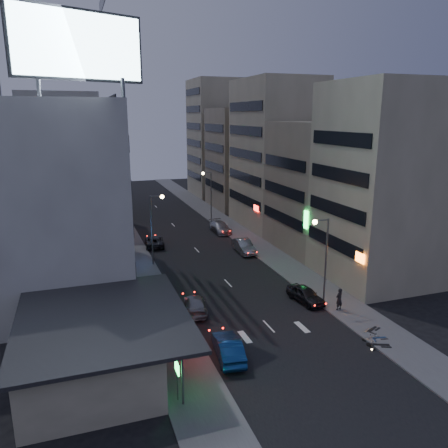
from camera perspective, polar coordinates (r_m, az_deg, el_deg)
name	(u,v)px	position (r m, az deg, el deg)	size (l,w,h in m)	color
ground	(292,351)	(33.60, 8.82, -16.03)	(180.00, 180.00, 0.00)	black
sidewalk_left	(130,247)	(58.32, -12.24, -2.94)	(4.00, 120.00, 0.12)	#4C4C4F
sidewalk_right	(244,236)	(62.04, 2.58, -1.60)	(4.00, 120.00, 0.12)	#4C4C4F
food_court	(91,344)	(31.26, -17.01, -14.80)	(11.00, 13.00, 3.88)	tan
white_building	(45,197)	(46.31, -22.39, 3.34)	(14.00, 24.00, 18.00)	beige
shophouse_near	(380,184)	(46.77, 19.74, 4.91)	(10.00, 11.00, 20.00)	tan
shophouse_mid	(323,187)	(56.65, 12.77, 4.79)	(11.00, 12.00, 16.00)	gray
shophouse_far	(275,154)	(67.40, 6.72, 9.02)	(10.00, 14.00, 22.00)	tan
far_left_a	(63,161)	(70.90, -20.24, 7.70)	(11.00, 10.00, 20.00)	beige
far_left_b	(63,168)	(84.10, -20.32, 6.83)	(12.00, 10.00, 15.00)	gray
far_right_a	(242,159)	(81.49, 2.42, 8.54)	(11.00, 12.00, 18.00)	gray
far_right_b	(221,138)	(94.58, -0.41, 11.12)	(12.00, 12.00, 24.00)	tan
billboard	(79,46)	(35.90, -18.41, 21.24)	(9.52, 3.75, 6.20)	#595B60
street_lamp_right_near	(323,250)	(39.01, 12.75, -3.29)	(1.60, 0.44, 8.02)	#595B60
street_lamp_left	(155,220)	(49.57, -9.01, 0.57)	(1.60, 0.44, 8.02)	#595B60
street_lamp_right_far	(209,189)	(69.46, -2.02, 4.57)	(1.60, 0.44, 8.02)	#595B60
parked_car_right_near	(306,295)	(41.26, 10.60, -9.06)	(1.73, 4.30, 1.46)	black
parked_car_right_mid	(244,246)	(54.73, 2.59, -2.92)	(1.73, 4.96, 1.63)	gray
parked_car_left	(154,241)	(57.99, -9.07, -2.24)	(2.28, 4.94, 1.37)	#25262A
parked_car_right_far	(220,227)	(64.08, -0.50, -0.41)	(2.19, 5.39, 1.56)	#9DA0A5
road_car_blue	(228,348)	(32.02, 0.55, -15.84)	(1.67, 4.79, 1.58)	navy
road_car_silver	(195,305)	(38.80, -3.75, -10.47)	(1.88, 4.63, 1.34)	gray
person	(339,299)	(40.01, 14.80, -9.46)	(0.72, 0.47, 1.98)	black
scooter_black_a	(390,337)	(35.69, 20.85, -13.58)	(2.06, 0.69, 1.26)	black
scooter_silver_a	(376,329)	(36.75, 19.22, -12.79)	(1.71, 0.57, 1.04)	#93969A
scooter_blue	(386,330)	(36.76, 20.40, -12.90)	(1.69, 0.56, 1.03)	navy
scooter_black_b	(375,320)	(38.09, 19.14, -11.71)	(1.89, 0.63, 1.16)	black
scooter_silver_b	(370,322)	(37.70, 18.49, -12.08)	(1.60, 0.53, 0.98)	#9B9FA2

